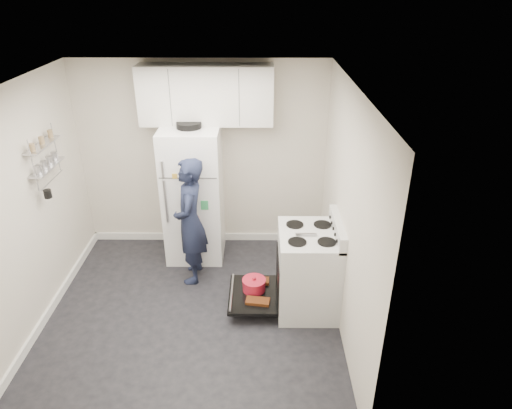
{
  "coord_description": "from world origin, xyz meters",
  "views": [
    {
      "loc": [
        0.74,
        -3.99,
        3.39
      ],
      "look_at": [
        0.7,
        0.62,
        1.05
      ],
      "focal_mm": 32.0,
      "sensor_mm": 36.0,
      "label": 1
    }
  ],
  "objects_px": {
    "electric_range": "(307,271)",
    "person": "(190,222)",
    "open_oven_door": "(254,290)",
    "refrigerator": "(194,194)"
  },
  "relations": [
    {
      "from": "open_oven_door",
      "to": "refrigerator",
      "type": "relative_size",
      "value": 0.38
    },
    {
      "from": "electric_range",
      "to": "open_oven_door",
      "type": "relative_size",
      "value": 1.57
    },
    {
      "from": "open_oven_door",
      "to": "refrigerator",
      "type": "height_order",
      "value": "refrigerator"
    },
    {
      "from": "open_oven_door",
      "to": "person",
      "type": "bearing_deg",
      "value": 145.52
    },
    {
      "from": "open_oven_door",
      "to": "person",
      "type": "distance_m",
      "value": 1.09
    },
    {
      "from": "refrigerator",
      "to": "person",
      "type": "xyz_separation_m",
      "value": [
        0.03,
        -0.56,
        -0.1
      ]
    },
    {
      "from": "electric_range",
      "to": "open_oven_door",
      "type": "xyz_separation_m",
      "value": [
        -0.59,
        0.03,
        -0.29
      ]
    },
    {
      "from": "electric_range",
      "to": "person",
      "type": "xyz_separation_m",
      "value": [
        -1.34,
        0.54,
        0.32
      ]
    },
    {
      "from": "open_oven_door",
      "to": "electric_range",
      "type": "bearing_deg",
      "value": -2.61
    },
    {
      "from": "open_oven_door",
      "to": "person",
      "type": "height_order",
      "value": "person"
    }
  ]
}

